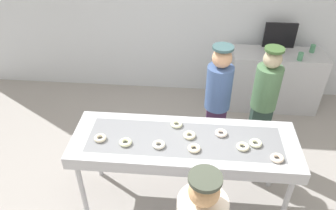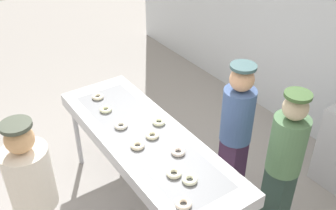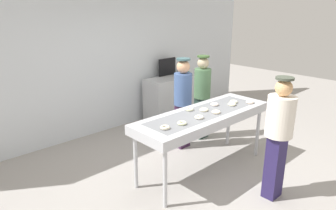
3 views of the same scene
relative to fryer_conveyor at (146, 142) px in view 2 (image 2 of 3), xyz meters
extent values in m
plane|color=#9E9993|center=(0.00, 0.00, -0.88)|extent=(16.00, 16.00, 0.00)
cube|color=silver|center=(0.00, 2.50, 0.66)|extent=(8.00, 0.12, 3.07)
cube|color=#B7BABF|center=(0.00, 0.00, 0.01)|extent=(2.33, 0.77, 0.14)
cube|color=slate|center=(0.00, 0.00, 0.04)|extent=(1.98, 0.54, 0.08)
cylinder|color=#B7BABF|center=(-1.06, -0.30, -0.47)|extent=(0.06, 0.06, 0.82)
cylinder|color=#B7BABF|center=(-1.06, 0.30, -0.47)|extent=(0.06, 0.06, 0.82)
torus|color=#EFF1C8|center=(-0.09, 0.21, 0.10)|extent=(0.16, 0.16, 0.04)
torus|color=white|center=(0.38, 0.11, 0.10)|extent=(0.18, 0.18, 0.04)
torus|color=#FEE8D0|center=(0.89, -0.21, 0.10)|extent=(0.14, 0.14, 0.04)
torus|color=#F9F2CA|center=(0.05, 0.05, 0.10)|extent=(0.18, 0.18, 0.04)
torus|color=#F8EAC7|center=(0.10, -0.14, 0.10)|extent=(0.16, 0.16, 0.04)
torus|color=#F0F3CD|center=(0.71, -0.02, 0.10)|extent=(0.14, 0.14, 0.04)
torus|color=#F7F2CD|center=(0.58, -0.08, 0.10)|extent=(0.18, 0.18, 0.04)
torus|color=white|center=(-0.25, -0.12, 0.10)|extent=(0.18, 0.18, 0.04)
torus|color=beige|center=(-0.86, -0.08, 0.10)|extent=(0.16, 0.16, 0.04)
torus|color=#EEF2C2|center=(-0.59, -0.12, 0.10)|extent=(0.14, 0.14, 0.04)
cube|color=#253A32|center=(0.94, 0.86, -0.47)|extent=(0.24, 0.18, 0.81)
cylinder|color=#4C724C|center=(0.94, 0.86, 0.21)|extent=(0.31, 0.31, 0.55)
sphere|color=tan|center=(0.94, 0.86, 0.59)|extent=(0.21, 0.21, 0.21)
cylinder|color=#37552A|center=(0.94, 0.86, 0.71)|extent=(0.22, 0.22, 0.03)
cube|color=#381E3B|center=(0.37, 0.81, -0.48)|extent=(0.24, 0.18, 0.81)
cylinder|color=#3F598C|center=(0.37, 0.81, 0.21)|extent=(0.31, 0.31, 0.56)
sphere|color=tan|center=(0.37, 0.81, 0.60)|extent=(0.23, 0.23, 0.23)
cylinder|color=#355255|center=(0.37, 0.81, 0.73)|extent=(0.24, 0.24, 0.03)
cylinder|color=silver|center=(0.16, -1.11, 0.27)|extent=(0.35, 0.35, 0.52)
sphere|color=tan|center=(0.16, -1.11, 0.64)|extent=(0.21, 0.21, 0.21)
cylinder|color=#404639|center=(0.16, -1.11, 0.76)|extent=(0.22, 0.22, 0.03)
camera|label=1|loc=(0.04, -2.48, 2.31)|focal=34.60mm
camera|label=2|loc=(2.48, -1.44, 2.30)|focal=41.12mm
camera|label=3|loc=(-3.32, -2.78, 1.58)|focal=32.77mm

